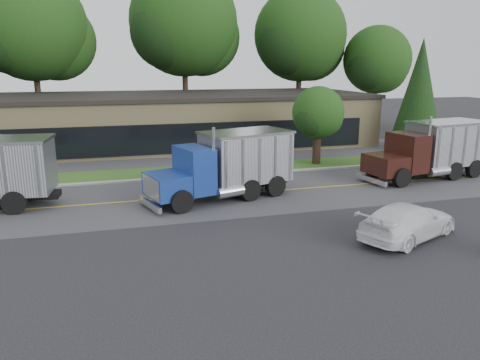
{
  "coord_description": "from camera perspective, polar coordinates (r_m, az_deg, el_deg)",
  "views": [
    {
      "loc": [
        -3.6,
        -14.22,
        6.73
      ],
      "look_at": [
        1.71,
        4.92,
        1.8
      ],
      "focal_mm": 35.0,
      "sensor_mm": 36.0,
      "label": 1
    }
  ],
  "objects": [
    {
      "name": "road",
      "position": [
        24.45,
        -6.45,
        -2.13
      ],
      "size": [
        60.0,
        8.0,
        0.02
      ],
      "primitive_type": "cube",
      "color": "#4B4B4F",
      "rests_on": "ground"
    },
    {
      "name": "tree_far_b",
      "position": [
        48.84,
        -23.83,
        16.25
      ],
      "size": [
        10.62,
        9.99,
        15.14
      ],
      "color": "#382619",
      "rests_on": "ground"
    },
    {
      "name": "curb",
      "position": [
        28.47,
        -7.81,
        0.13
      ],
      "size": [
        60.0,
        0.3,
        0.12
      ],
      "primitive_type": "cube",
      "color": "#9E9E99",
      "rests_on": "ground"
    },
    {
      "name": "tree_verge",
      "position": [
        32.47,
        9.54,
        7.83
      ],
      "size": [
        3.73,
        3.51,
        5.33
      ],
      "color": "#382619",
      "rests_on": "ground"
    },
    {
      "name": "dump_truck_maroon",
      "position": [
        30.58,
        22.5,
        3.61
      ],
      "size": [
        8.28,
        3.77,
        3.36
      ],
      "rotation": [
        0.0,
        0.0,
        3.3
      ],
      "color": "black",
      "rests_on": "ground"
    },
    {
      "name": "evergreen_right",
      "position": [
        39.99,
        21.03,
        10.27
      ],
      "size": [
        3.85,
        3.85,
        8.75
      ],
      "color": "#382619",
      "rests_on": "ground"
    },
    {
      "name": "tree_far_c",
      "position": [
        49.11,
        -6.7,
        17.99
      ],
      "size": [
        11.29,
        10.62,
        16.1
      ],
      "color": "#382619",
      "rests_on": "ground"
    },
    {
      "name": "dump_truck_blue",
      "position": [
        23.91,
        -1.42,
        2.04
      ],
      "size": [
        7.95,
        4.58,
        3.36
      ],
      "rotation": [
        0.0,
        0.0,
        3.43
      ],
      "color": "black",
      "rests_on": "ground"
    },
    {
      "name": "tree_far_d",
      "position": [
        51.36,
        7.44,
        16.62
      ],
      "size": [
        10.14,
        9.55,
        14.47
      ],
      "color": "#382619",
      "rests_on": "ground"
    },
    {
      "name": "ground",
      "position": [
        16.14,
        -1.21,
        -10.7
      ],
      "size": [
        140.0,
        140.0,
        0.0
      ],
      "primitive_type": "plane",
      "color": "#313136",
      "rests_on": "ground"
    },
    {
      "name": "far_parking",
      "position": [
        35.06,
        -9.34,
        2.69
      ],
      "size": [
        60.0,
        7.0,
        0.02
      ],
      "primitive_type": "cube",
      "color": "#4B4B4F",
      "rests_on": "ground"
    },
    {
      "name": "rally_car",
      "position": [
        19.71,
        19.79,
        -4.73
      ],
      "size": [
        5.21,
        3.77,
        1.4
      ],
      "primitive_type": "imported",
      "rotation": [
        0.0,
        0.0,
        1.99
      ],
      "color": "white",
      "rests_on": "ground"
    },
    {
      "name": "grass_verge",
      "position": [
        30.2,
        -8.28,
        0.92
      ],
      "size": [
        60.0,
        3.4,
        0.03
      ],
      "primitive_type": "cube",
      "color": "#2F511B",
      "rests_on": "ground"
    },
    {
      "name": "tree_far_e",
      "position": [
        53.12,
        16.4,
        13.51
      ],
      "size": [
        7.52,
        7.08,
        10.72
      ],
      "color": "#382619",
      "rests_on": "ground"
    },
    {
      "name": "center_line",
      "position": [
        24.45,
        -6.45,
        -2.13
      ],
      "size": [
        60.0,
        0.12,
        0.01
      ],
      "primitive_type": "cube",
      "color": "gold",
      "rests_on": "ground"
    },
    {
      "name": "strip_mall",
      "position": [
        40.89,
        -7.6,
        7.17
      ],
      "size": [
        32.0,
        12.0,
        4.0
      ],
      "primitive_type": "cube",
      "color": "tan",
      "rests_on": "ground"
    }
  ]
}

